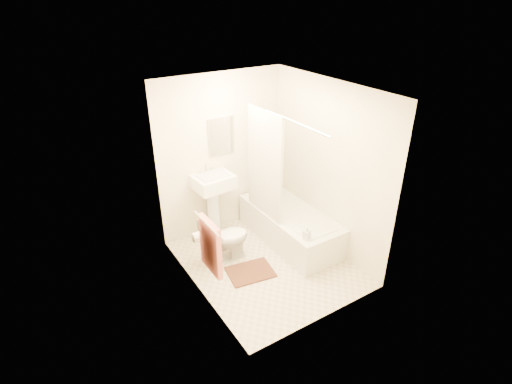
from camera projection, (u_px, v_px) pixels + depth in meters
floor at (266, 263)px, 5.52m from camera, size 2.40×2.40×0.00m
ceiling at (268, 89)px, 4.42m from camera, size 2.40×2.40×0.00m
wall_back at (222, 155)px, 5.87m from camera, size 2.00×0.02×2.40m
wall_left at (193, 207)px, 4.50m from camera, size 0.02×2.40×2.40m
wall_right at (328, 168)px, 5.45m from camera, size 0.02×2.40×2.40m
mirror at (221, 136)px, 5.72m from camera, size 0.40×0.03×0.55m
curtain_rod at (284, 117)px, 4.82m from camera, size 0.03×1.70×0.03m
shower_curtain at (265, 165)px, 5.48m from camera, size 0.04×0.80×1.55m
towel_bar at (206, 223)px, 4.37m from camera, size 0.02×0.60×0.02m
towel at (210, 246)px, 4.54m from camera, size 0.06×0.45×0.66m
toilet_paper at (197, 237)px, 4.85m from camera, size 0.11×0.12×0.12m
toilet at (225, 239)px, 5.47m from camera, size 0.68×0.40×0.65m
sink at (214, 203)px, 5.93m from camera, size 0.58×0.48×1.09m
bathtub at (290, 226)px, 5.94m from camera, size 0.74×1.69×0.48m
bath_mat at (250, 272)px, 5.34m from camera, size 0.66×0.54×0.02m
soap_bottle at (307, 233)px, 5.17m from camera, size 0.10×0.10×0.18m
scrub_brush at (274, 197)px, 6.21m from camera, size 0.11×0.20×0.04m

